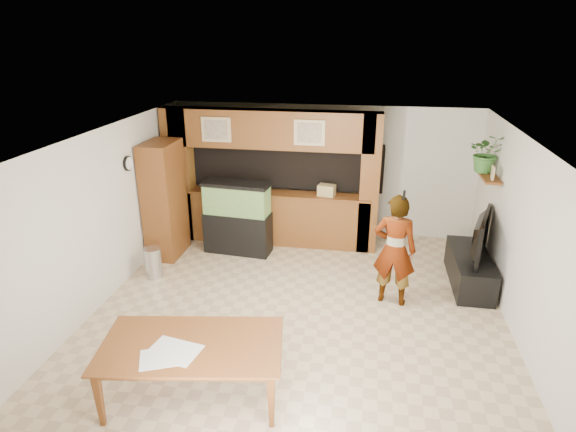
% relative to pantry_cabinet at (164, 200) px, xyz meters
% --- Properties ---
extents(floor, '(6.50, 6.50, 0.00)m').
position_rel_pantry_cabinet_xyz_m(floor, '(2.70, -1.65, -1.06)').
color(floor, '#C7B08A').
rests_on(floor, ground).
extents(ceiling, '(6.50, 6.50, 0.00)m').
position_rel_pantry_cabinet_xyz_m(ceiling, '(2.70, -1.65, 1.54)').
color(ceiling, white).
rests_on(ceiling, wall_back).
extents(wall_back, '(6.00, 0.00, 6.00)m').
position_rel_pantry_cabinet_xyz_m(wall_back, '(2.70, 1.60, 0.24)').
color(wall_back, beige).
rests_on(wall_back, floor).
extents(wall_left, '(0.00, 6.50, 6.50)m').
position_rel_pantry_cabinet_xyz_m(wall_left, '(-0.30, -1.65, 0.24)').
color(wall_left, beige).
rests_on(wall_left, floor).
extents(wall_right, '(0.00, 6.50, 6.50)m').
position_rel_pantry_cabinet_xyz_m(wall_right, '(5.70, -1.65, 0.24)').
color(wall_right, beige).
rests_on(wall_right, floor).
extents(partition, '(4.20, 0.99, 2.60)m').
position_rel_pantry_cabinet_xyz_m(partition, '(1.75, 0.99, 0.25)').
color(partition, brown).
rests_on(partition, floor).
extents(wall_clock, '(0.05, 0.25, 0.25)m').
position_rel_pantry_cabinet_xyz_m(wall_clock, '(-0.27, -0.65, 0.84)').
color(wall_clock, black).
rests_on(wall_clock, wall_left).
extents(wall_shelf, '(0.25, 0.90, 0.04)m').
position_rel_pantry_cabinet_xyz_m(wall_shelf, '(5.55, 0.30, 0.64)').
color(wall_shelf, brown).
rests_on(wall_shelf, wall_right).
extents(pantry_cabinet, '(0.53, 0.87, 2.12)m').
position_rel_pantry_cabinet_xyz_m(pantry_cabinet, '(0.00, 0.00, 0.00)').
color(pantry_cabinet, brown).
rests_on(pantry_cabinet, floor).
extents(trash_can, '(0.29, 0.29, 0.53)m').
position_rel_pantry_cabinet_xyz_m(trash_can, '(0.12, -0.92, -0.80)').
color(trash_can, '#B2B2B7').
rests_on(trash_can, floor).
extents(aquarium, '(1.23, 0.46, 1.36)m').
position_rel_pantry_cabinet_xyz_m(aquarium, '(1.27, 0.30, -0.39)').
color(aquarium, black).
rests_on(aquarium, floor).
extents(tv_stand, '(0.57, 1.56, 0.52)m').
position_rel_pantry_cabinet_xyz_m(tv_stand, '(5.35, -0.26, -0.80)').
color(tv_stand, black).
rests_on(tv_stand, floor).
extents(television, '(0.52, 1.23, 0.71)m').
position_rel_pantry_cabinet_xyz_m(television, '(5.35, -0.26, -0.18)').
color(television, black).
rests_on(television, tv_stand).
extents(photo_frame, '(0.04, 0.16, 0.21)m').
position_rel_pantry_cabinet_xyz_m(photo_frame, '(5.55, 0.05, 0.77)').
color(photo_frame, tan).
rests_on(photo_frame, wall_shelf).
extents(potted_plant, '(0.60, 0.52, 0.65)m').
position_rel_pantry_cabinet_xyz_m(potted_plant, '(5.52, 0.48, 0.99)').
color(potted_plant, '#346D2B').
rests_on(potted_plant, wall_shelf).
extents(person, '(0.70, 0.52, 1.74)m').
position_rel_pantry_cabinet_xyz_m(person, '(4.07, -1.05, -0.19)').
color(person, tan).
rests_on(person, floor).
extents(microphone, '(0.04, 0.11, 0.17)m').
position_rel_pantry_cabinet_xyz_m(microphone, '(4.12, -1.21, 0.73)').
color(microphone, black).
rests_on(microphone, person).
extents(dining_table, '(2.15, 1.41, 0.70)m').
position_rel_pantry_cabinet_xyz_m(dining_table, '(1.80, -3.57, -0.71)').
color(dining_table, brown).
rests_on(dining_table, floor).
extents(newspaper_a, '(0.59, 0.52, 0.01)m').
position_rel_pantry_cabinet_xyz_m(newspaper_a, '(1.59, -3.81, -0.35)').
color(newspaper_a, silver).
rests_on(newspaper_a, dining_table).
extents(newspaper_b, '(0.61, 0.49, 0.01)m').
position_rel_pantry_cabinet_xyz_m(newspaper_b, '(1.65, -3.69, -0.35)').
color(newspaper_b, silver).
rests_on(newspaper_b, dining_table).
extents(counter_box, '(0.35, 0.27, 0.21)m').
position_rel_pantry_cabinet_xyz_m(counter_box, '(2.87, 0.80, 0.08)').
color(counter_box, tan).
rests_on(counter_box, partition).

